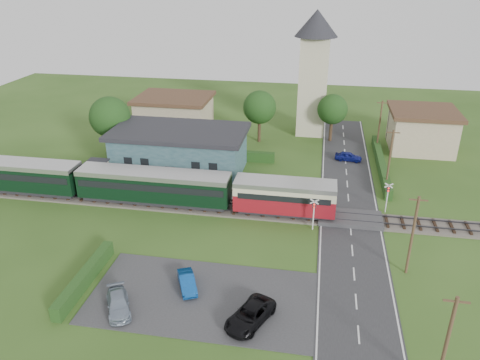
% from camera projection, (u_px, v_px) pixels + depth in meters
% --- Properties ---
extents(ground, '(120.00, 120.00, 0.00)m').
position_uv_depth(ground, '(247.00, 222.00, 46.02)').
color(ground, '#2D4C19').
extents(railway_track, '(76.00, 3.20, 0.49)m').
position_uv_depth(railway_track, '(250.00, 211.00, 47.76)').
color(railway_track, '#4C443D').
rests_on(railway_track, ground).
extents(road, '(6.00, 70.00, 0.05)m').
position_uv_depth(road, '(351.00, 231.00, 44.43)').
color(road, '#28282B').
rests_on(road, ground).
extents(car_park, '(17.00, 9.00, 0.08)m').
position_uv_depth(car_park, '(202.00, 297.00, 35.51)').
color(car_park, '#333335').
rests_on(car_park, ground).
extents(crossing_deck, '(6.20, 3.40, 0.45)m').
position_uv_depth(crossing_deck, '(350.00, 218.00, 46.14)').
color(crossing_deck, '#333335').
rests_on(crossing_deck, ground).
extents(platform, '(30.00, 3.00, 0.45)m').
position_uv_depth(platform, '(166.00, 189.00, 52.15)').
color(platform, gray).
rests_on(platform, ground).
extents(equipment_hut, '(2.30, 2.30, 2.55)m').
position_uv_depth(equipment_hut, '(97.00, 172.00, 52.78)').
color(equipment_hut, beige).
rests_on(equipment_hut, platform).
extents(station_building, '(16.00, 9.00, 5.30)m').
position_uv_depth(station_building, '(180.00, 150.00, 56.30)').
color(station_building, '#274953').
rests_on(station_building, ground).
extents(train, '(43.20, 2.90, 3.40)m').
position_uv_depth(train, '(125.00, 183.00, 49.00)').
color(train, '#232328').
rests_on(train, ground).
extents(church_tower, '(6.00, 6.00, 17.60)m').
position_uv_depth(church_tower, '(314.00, 64.00, 65.99)').
color(church_tower, beige).
rests_on(church_tower, ground).
extents(house_west, '(10.80, 8.80, 5.50)m').
position_uv_depth(house_west, '(175.00, 114.00, 69.57)').
color(house_west, tan).
rests_on(house_west, ground).
extents(house_east, '(8.80, 8.80, 5.50)m').
position_uv_depth(house_east, '(421.00, 129.00, 63.15)').
color(house_east, tan).
rests_on(house_east, ground).
extents(hedge_carpark, '(0.80, 9.00, 1.20)m').
position_uv_depth(hedge_carpark, '(85.00, 278.00, 36.78)').
color(hedge_carpark, '#193814').
rests_on(hedge_carpark, ground).
extents(hedge_roadside, '(0.80, 18.00, 1.20)m').
position_uv_depth(hedge_roadside, '(381.00, 164.00, 57.84)').
color(hedge_roadside, '#193814').
rests_on(hedge_roadside, ground).
extents(hedge_station, '(22.00, 0.80, 1.30)m').
position_uv_depth(hedge_station, '(191.00, 152.00, 61.19)').
color(hedge_station, '#193814').
rests_on(hedge_station, ground).
extents(tree_a, '(5.20, 5.20, 8.00)m').
position_uv_depth(tree_a, '(110.00, 117.00, 59.44)').
color(tree_a, '#332316').
rests_on(tree_a, ground).
extents(tree_b, '(4.60, 4.60, 7.34)m').
position_uv_depth(tree_b, '(260.00, 107.00, 64.80)').
color(tree_b, '#332316').
rests_on(tree_b, ground).
extents(tree_c, '(4.20, 4.20, 6.78)m').
position_uv_depth(tree_c, '(333.00, 109.00, 65.16)').
color(tree_c, '#332316').
rests_on(tree_c, ground).
extents(utility_pole_a, '(1.40, 0.22, 7.00)m').
position_uv_depth(utility_pole_a, '(446.00, 345.00, 26.17)').
color(utility_pole_a, '#473321').
rests_on(utility_pole_a, ground).
extents(utility_pole_b, '(1.40, 0.22, 7.00)m').
position_uv_depth(utility_pole_b, '(412.00, 235.00, 36.90)').
color(utility_pole_b, '#473321').
rests_on(utility_pole_b, ground).
extents(utility_pole_c, '(1.40, 0.22, 7.00)m').
position_uv_depth(utility_pole_c, '(390.00, 159.00, 51.20)').
color(utility_pole_c, '#473321').
rests_on(utility_pole_c, ground).
extents(utility_pole_d, '(1.40, 0.22, 7.00)m').
position_uv_depth(utility_pole_d, '(379.00, 126.00, 61.93)').
color(utility_pole_d, '#473321').
rests_on(utility_pole_d, ground).
extents(crossing_signal_near, '(0.84, 0.28, 3.28)m').
position_uv_depth(crossing_signal_near, '(314.00, 210.00, 43.75)').
color(crossing_signal_near, silver).
rests_on(crossing_signal_near, ground).
extents(crossing_signal_far, '(0.84, 0.28, 3.28)m').
position_uv_depth(crossing_signal_far, '(388.00, 193.00, 46.91)').
color(crossing_signal_far, silver).
rests_on(crossing_signal_far, ground).
extents(streetlamp_west, '(0.30, 0.30, 5.15)m').
position_uv_depth(streetlamp_west, '(116.00, 120.00, 66.10)').
color(streetlamp_west, '#3F3F47').
rests_on(streetlamp_west, ground).
extents(streetlamp_east, '(0.30, 0.30, 5.15)m').
position_uv_depth(streetlamp_east, '(389.00, 119.00, 66.37)').
color(streetlamp_east, '#3F3F47').
rests_on(streetlamp_east, ground).
extents(car_on_road, '(3.52, 1.74, 1.15)m').
position_uv_depth(car_on_road, '(348.00, 156.00, 60.00)').
color(car_on_road, navy).
rests_on(car_on_road, road).
extents(car_park_blue, '(2.42, 3.47, 1.08)m').
position_uv_depth(car_park_blue, '(187.00, 282.00, 36.24)').
color(car_park_blue, navy).
rests_on(car_park_blue, car_park).
extents(car_park_silver, '(3.18, 4.10, 1.11)m').
position_uv_depth(car_park_silver, '(118.00, 304.00, 33.92)').
color(car_park_silver, '#8593A4').
rests_on(car_park_silver, car_park).
extents(car_park_dark, '(3.66, 4.89, 1.24)m').
position_uv_depth(car_park_dark, '(250.00, 315.00, 32.72)').
color(car_park_dark, black).
rests_on(car_park_dark, car_park).
extents(pedestrian_near, '(0.64, 0.48, 1.57)m').
position_uv_depth(pedestrian_near, '(234.00, 188.00, 50.00)').
color(pedestrian_near, gray).
rests_on(pedestrian_near, platform).
extents(pedestrian_far, '(0.81, 0.90, 1.53)m').
position_uv_depth(pedestrian_far, '(99.00, 179.00, 52.22)').
color(pedestrian_far, gray).
rests_on(pedestrian_far, platform).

